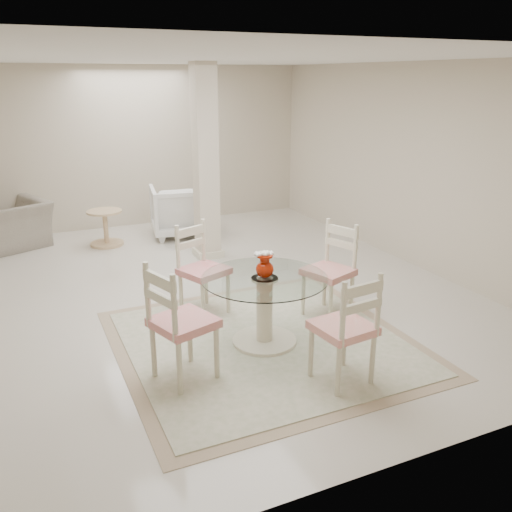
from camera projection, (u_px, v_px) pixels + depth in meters
name	position (u px, v px, depth m)	size (l,w,h in m)	color
ground	(205.00, 291.00, 6.65)	(7.00, 7.00, 0.00)	beige
room_shell	(200.00, 138.00, 6.06)	(6.02, 7.02, 2.71)	beige
column	(205.00, 164.00, 7.54)	(0.30, 0.30, 2.70)	beige
area_rug	(264.00, 342.00, 5.36)	(2.80, 2.80, 0.02)	tan
dining_table	(264.00, 310.00, 5.25)	(1.21, 1.21, 0.70)	beige
red_vase	(265.00, 265.00, 5.10)	(0.20, 0.17, 0.26)	#A61C05
dining_chair_east	(333.00, 263.00, 5.84)	(0.59, 0.59, 1.14)	#F0E9C5
dining_chair_north	(199.00, 262.00, 5.88)	(0.58, 0.58, 1.12)	beige
dining_chair_west	(176.00, 315.00, 4.50)	(0.60, 0.60, 1.18)	beige
dining_chair_south	(349.00, 322.00, 4.45)	(0.50, 0.50, 1.13)	beige
recliner_taupe	(7.00, 226.00, 8.20)	(1.11, 0.97, 0.72)	gray
armchair_white	(179.00, 211.00, 8.87)	(0.89, 0.91, 0.83)	white
side_table	(106.00, 229.00, 8.39)	(0.53, 0.53, 0.55)	#DAAB86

